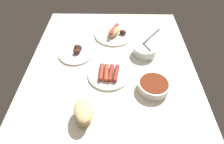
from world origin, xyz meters
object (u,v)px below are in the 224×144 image
object	(u,v)px
plate_grilled_meat	(76,53)
bread_stack	(84,112)
plate_hotdog_assembled	(114,33)
bowl_coleslaw	(145,50)
plate_sausages	(109,74)
bowl_chili	(154,86)

from	to	relation	value
plate_grilled_meat	bread_stack	bearing A→B (deg)	-167.01
bread_stack	plate_grilled_meat	bearing A→B (deg)	12.99
plate_hotdog_assembled	plate_grilled_meat	bearing A→B (deg)	131.69
plate_grilled_meat	bowl_coleslaw	size ratio (longest dim) A/B	1.31
bread_stack	plate_sausages	bearing A→B (deg)	-21.48
bowl_chili	plate_sausages	size ratio (longest dim) A/B	0.71
bowl_coleslaw	plate_hotdog_assembled	bearing A→B (deg)	44.00
bowl_coleslaw	plate_sausages	size ratio (longest dim) A/B	0.69
plate_sausages	plate_hotdog_assembled	bearing A→B (deg)	-4.04
bowl_coleslaw	plate_hotdog_assembled	xyz separation A→B (cm)	(18.33, 17.71, -1.19)
bowl_coleslaw	plate_grilled_meat	bearing A→B (deg)	91.54
bowl_coleslaw	bread_stack	bearing A→B (deg)	144.87
bread_stack	plate_sausages	xyz separation A→B (cm)	(24.51, -9.64, -2.53)
plate_sausages	plate_grilled_meat	bearing A→B (deg)	48.57
plate_hotdog_assembled	bread_stack	bearing A→B (deg)	168.66
plate_grilled_meat	plate_hotdog_assembled	distance (cm)	29.17
plate_sausages	plate_hotdog_assembled	distance (cm)	36.44
plate_sausages	plate_hotdog_assembled	world-z (taller)	plate_hotdog_assembled
plate_grilled_meat	bowl_chili	bearing A→B (deg)	-121.97
plate_grilled_meat	plate_hotdog_assembled	xyz separation A→B (cm)	(19.39, -21.78, 0.82)
plate_grilled_meat	plate_sausages	distance (cm)	25.63
plate_hotdog_assembled	bowl_coleslaw	bearing A→B (deg)	-136.00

